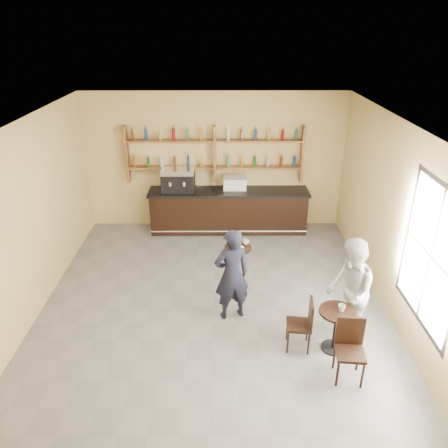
{
  "coord_description": "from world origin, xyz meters",
  "views": [
    {
      "loc": [
        0.16,
        -6.34,
        4.6
      ],
      "look_at": [
        0.2,
        0.8,
        1.25
      ],
      "focal_mm": 35.0,
      "sensor_mm": 36.0,
      "label": 1
    }
  ],
  "objects_px": {
    "bar_counter": "(229,210)",
    "man_main": "(232,275)",
    "pedestal_table": "(238,271)",
    "cafe_table": "(335,330)",
    "patron_second": "(349,291)",
    "chair_south": "(350,352)",
    "espresso_machine": "(178,180)",
    "pastry_case": "(235,184)",
    "chair_west": "(299,324)"
  },
  "relations": [
    {
      "from": "bar_counter",
      "to": "man_main",
      "type": "distance_m",
      "value": 3.4
    },
    {
      "from": "bar_counter",
      "to": "pedestal_table",
      "type": "distance_m",
      "value": 2.75
    },
    {
      "from": "cafe_table",
      "to": "patron_second",
      "type": "relative_size",
      "value": 0.41
    },
    {
      "from": "bar_counter",
      "to": "cafe_table",
      "type": "distance_m",
      "value": 4.5
    },
    {
      "from": "cafe_table",
      "to": "chair_south",
      "type": "relative_size",
      "value": 0.78
    },
    {
      "from": "patron_second",
      "to": "espresso_machine",
      "type": "bearing_deg",
      "value": -138.47
    },
    {
      "from": "pastry_case",
      "to": "man_main",
      "type": "xyz_separation_m",
      "value": [
        -0.14,
        -3.39,
        -0.35
      ]
    },
    {
      "from": "espresso_machine",
      "to": "cafe_table",
      "type": "xyz_separation_m",
      "value": [
        2.71,
        -4.22,
        -0.92
      ]
    },
    {
      "from": "pedestal_table",
      "to": "chair_south",
      "type": "distance_m",
      "value": 2.55
    },
    {
      "from": "pastry_case",
      "to": "chair_south",
      "type": "distance_m",
      "value": 5.09
    },
    {
      "from": "chair_west",
      "to": "chair_south",
      "type": "height_order",
      "value": "chair_south"
    },
    {
      "from": "man_main",
      "to": "cafe_table",
      "type": "bearing_deg",
      "value": 134.36
    },
    {
      "from": "pastry_case",
      "to": "pedestal_table",
      "type": "relative_size",
      "value": 0.54
    },
    {
      "from": "cafe_table",
      "to": "chair_south",
      "type": "distance_m",
      "value": 0.61
    },
    {
      "from": "pedestal_table",
      "to": "chair_south",
      "type": "xyz_separation_m",
      "value": [
        1.48,
        -2.08,
        -0.04
      ]
    },
    {
      "from": "man_main",
      "to": "patron_second",
      "type": "height_order",
      "value": "patron_second"
    },
    {
      "from": "espresso_machine",
      "to": "chair_south",
      "type": "distance_m",
      "value": 5.62
    },
    {
      "from": "chair_south",
      "to": "man_main",
      "type": "bearing_deg",
      "value": 143.91
    },
    {
      "from": "chair_west",
      "to": "patron_second",
      "type": "height_order",
      "value": "patron_second"
    },
    {
      "from": "chair_west",
      "to": "chair_south",
      "type": "distance_m",
      "value": 0.89
    },
    {
      "from": "cafe_table",
      "to": "bar_counter",
      "type": "bearing_deg",
      "value": 110.18
    },
    {
      "from": "pastry_case",
      "to": "pedestal_table",
      "type": "height_order",
      "value": "pastry_case"
    },
    {
      "from": "pastry_case",
      "to": "chair_south",
      "type": "bearing_deg",
      "value": -72.67
    },
    {
      "from": "bar_counter",
      "to": "pedestal_table",
      "type": "height_order",
      "value": "bar_counter"
    },
    {
      "from": "bar_counter",
      "to": "pedestal_table",
      "type": "xyz_separation_m",
      "value": [
        0.12,
        -2.74,
        -0.01
      ]
    },
    {
      "from": "cafe_table",
      "to": "chair_west",
      "type": "height_order",
      "value": "chair_west"
    },
    {
      "from": "chair_west",
      "to": "chair_south",
      "type": "relative_size",
      "value": 0.93
    },
    {
      "from": "bar_counter",
      "to": "cafe_table",
      "type": "bearing_deg",
      "value": -69.82
    },
    {
      "from": "pedestal_table",
      "to": "pastry_case",
      "type": "bearing_deg",
      "value": 89.64
    },
    {
      "from": "chair_west",
      "to": "patron_second",
      "type": "relative_size",
      "value": 0.49
    },
    {
      "from": "cafe_table",
      "to": "patron_second",
      "type": "bearing_deg",
      "value": 51.94
    },
    {
      "from": "bar_counter",
      "to": "chair_west",
      "type": "xyz_separation_m",
      "value": [
        1.0,
        -4.17,
        -0.08
      ]
    },
    {
      "from": "espresso_machine",
      "to": "chair_west",
      "type": "distance_m",
      "value": 4.77
    },
    {
      "from": "bar_counter",
      "to": "pastry_case",
      "type": "relative_size",
      "value": 6.94
    },
    {
      "from": "man_main",
      "to": "chair_west",
      "type": "distance_m",
      "value": 1.33
    },
    {
      "from": "pastry_case",
      "to": "espresso_machine",
      "type": "bearing_deg",
      "value": -179.54
    },
    {
      "from": "man_main",
      "to": "chair_south",
      "type": "distance_m",
      "value": 2.18
    },
    {
      "from": "man_main",
      "to": "chair_south",
      "type": "height_order",
      "value": "man_main"
    },
    {
      "from": "pastry_case",
      "to": "cafe_table",
      "type": "distance_m",
      "value": 4.53
    },
    {
      "from": "espresso_machine",
      "to": "patron_second",
      "type": "xyz_separation_m",
      "value": [
        2.94,
        -3.93,
        -0.41
      ]
    },
    {
      "from": "chair_west",
      "to": "espresso_machine",
      "type": "bearing_deg",
      "value": -146.52
    },
    {
      "from": "pedestal_table",
      "to": "chair_west",
      "type": "bearing_deg",
      "value": -58.37
    },
    {
      "from": "espresso_machine",
      "to": "patron_second",
      "type": "height_order",
      "value": "patron_second"
    },
    {
      "from": "pedestal_table",
      "to": "man_main",
      "type": "xyz_separation_m",
      "value": [
        -0.12,
        -0.64,
        0.32
      ]
    },
    {
      "from": "man_main",
      "to": "patron_second",
      "type": "relative_size",
      "value": 0.95
    },
    {
      "from": "espresso_machine",
      "to": "chair_south",
      "type": "bearing_deg",
      "value": -57.93
    },
    {
      "from": "espresso_machine",
      "to": "pastry_case",
      "type": "relative_size",
      "value": 1.38
    },
    {
      "from": "espresso_machine",
      "to": "chair_west",
      "type": "height_order",
      "value": "espresso_machine"
    },
    {
      "from": "man_main",
      "to": "cafe_table",
      "type": "xyz_separation_m",
      "value": [
        1.55,
        -0.84,
        -0.46
      ]
    },
    {
      "from": "chair_south",
      "to": "pedestal_table",
      "type": "bearing_deg",
      "value": 131.2
    }
  ]
}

